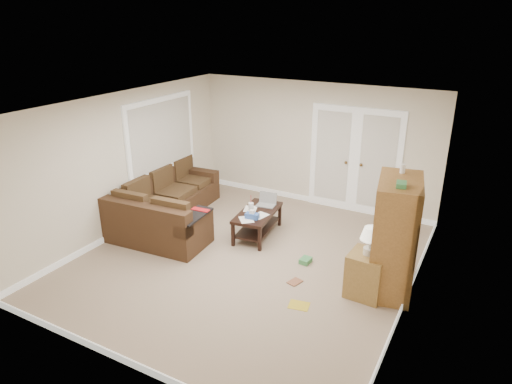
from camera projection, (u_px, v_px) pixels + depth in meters
The scene contains 17 objects.
floor at pixel (248, 259), 7.40m from camera, with size 5.50×5.50×0.00m, color tan.
ceiling at pixel (247, 105), 6.49m from camera, with size 5.00×5.50×0.02m, color silver.
wall_left at pixel (125, 163), 8.06m from camera, with size 0.02×5.50×2.50m, color #EFE6CF.
wall_right at pixel (417, 220), 5.83m from camera, with size 0.02×5.50×2.50m, color #EFE6CF.
wall_back at pixel (315, 145), 9.19m from camera, with size 5.00×0.02×2.50m, color #EFE6CF.
wall_front at pixel (116, 270), 4.70m from camera, with size 5.00×0.02×2.50m, color #EFE6CF.
baseboards at pixel (248, 256), 7.38m from camera, with size 5.00×5.50×0.10m, color white, non-canonical shape.
french_doors at pixel (354, 161), 8.87m from camera, with size 1.80×0.05×2.13m.
window_left at pixel (162, 135), 8.75m from camera, with size 0.05×1.92×1.42m.
sectional_sofa at pixel (166, 209), 8.48m from camera, with size 1.96×2.72×0.82m.
coffee_table at pixel (258, 222), 8.12m from camera, with size 0.71×1.20×0.78m.
tv_armoire at pixel (394, 236), 6.33m from camera, with size 0.75×1.12×1.78m.
side_cabinet at pixel (367, 271), 6.34m from camera, with size 0.52×0.52×1.05m.
space_heater at pixel (406, 226), 8.22m from camera, with size 0.11×0.09×0.28m, color white.
floor_magazine at pixel (299, 305), 6.22m from camera, with size 0.28×0.22×0.01m, color gold.
floor_greenbox at pixel (306, 260), 7.28m from camera, with size 0.15×0.20×0.08m, color #3D874A.
floor_book at pixel (291, 280), 6.81m from camera, with size 0.15×0.21×0.02m, color brown.
Camera 1 is at (3.21, -5.64, 3.72)m, focal length 32.00 mm.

